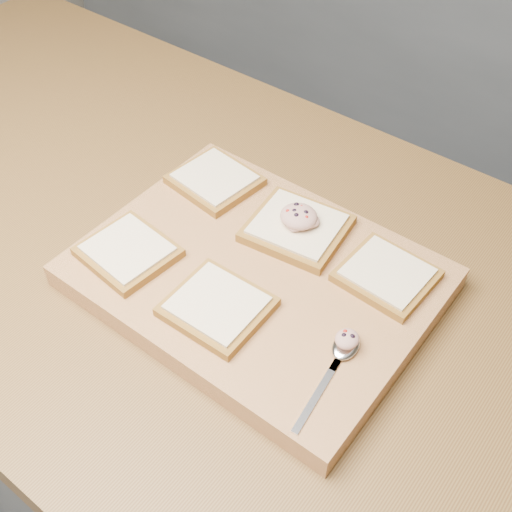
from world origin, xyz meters
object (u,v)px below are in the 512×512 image
Objects in this scene: bread_far_center at (297,228)px; cutting_board at (256,277)px; spoon at (342,353)px; tuna_salad_dollop at (299,216)px.

cutting_board is at bearing -92.47° from bread_far_center.
spoon is (0.16, -0.14, -0.00)m from bread_far_center.
cutting_board is 3.16× the size of bread_far_center.
tuna_salad_dollop is (0.00, 0.00, 0.02)m from bread_far_center.
cutting_board is 0.10m from tuna_salad_dollop.
spoon reaches higher than cutting_board.
tuna_salad_dollop reaches higher than bread_far_center.
tuna_salad_dollop is (0.00, 0.09, 0.05)m from cutting_board.
cutting_board is 2.94× the size of spoon.
tuna_salad_dollop is at bearing 139.21° from spoon.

